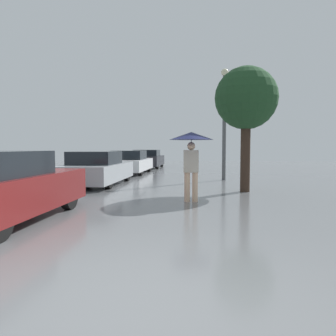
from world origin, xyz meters
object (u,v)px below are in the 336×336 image
parked_car_second (97,169)px  parked_car_third (130,163)px  street_lamp (224,116)px  parked_car_farthest (147,159)px  tree (246,100)px  pedestrian (191,144)px

parked_car_second → parked_car_third: size_ratio=1.00×
parked_car_third → street_lamp: street_lamp is taller
street_lamp → parked_car_third: bearing=146.8°
parked_car_second → parked_car_farthest: bearing=89.0°
parked_car_farthest → street_lamp: size_ratio=0.86×
parked_car_third → tree: tree is taller
parked_car_third → pedestrian: bearing=-67.9°
pedestrian → tree: (1.63, 2.10, 1.41)m
pedestrian → parked_car_second: size_ratio=0.42×
parked_car_third → street_lamp: 6.11m
pedestrian → parked_car_farthest: 14.31m
tree → parked_car_farthest: bearing=113.6°
pedestrian → parked_car_farthest: (-3.51, 13.85, -0.90)m
pedestrian → parked_car_second: bearing=136.0°
street_lamp → parked_car_second: bearing=-156.1°
tree → pedestrian: bearing=-127.7°
pedestrian → parked_car_third: pedestrian is taller
pedestrian → parked_car_farthest: pedestrian is taller
pedestrian → street_lamp: (1.19, 5.72, 1.24)m
parked_car_farthest → street_lamp: 9.63m
parked_car_farthest → pedestrian: bearing=-75.8°
pedestrian → street_lamp: bearing=78.2°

